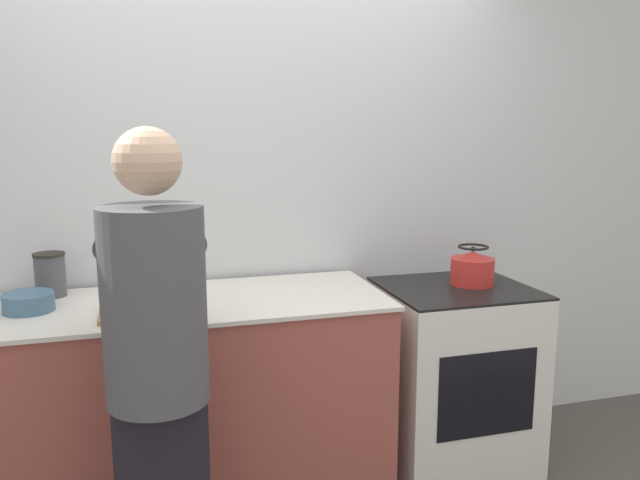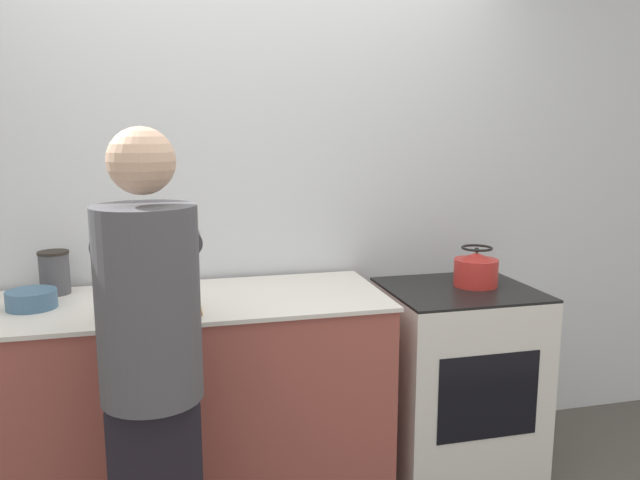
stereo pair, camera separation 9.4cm
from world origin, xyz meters
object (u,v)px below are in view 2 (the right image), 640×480
at_px(knife, 150,306).
at_px(canister_jar, 55,272).
at_px(oven, 456,378).
at_px(person, 151,359).
at_px(kettle, 476,269).
at_px(cutting_board, 151,309).
at_px(bowl_prep, 32,299).

height_order(knife, canister_jar, canister_jar).
height_order(oven, person, person).
relative_size(knife, kettle, 0.88).
xyz_separation_m(cutting_board, knife, (-0.00, 0.00, 0.01)).
distance_m(oven, canister_jar, 1.92).
bearing_deg(kettle, cutting_board, -174.39).
distance_m(person, kettle, 1.61).
height_order(person, cutting_board, person).
xyz_separation_m(kettle, bowl_prep, (-1.97, 0.02, -0.02)).
distance_m(cutting_board, knife, 0.01).
xyz_separation_m(person, cutting_board, (-0.01, 0.46, 0.04)).
height_order(person, canister_jar, person).
bearing_deg(kettle, knife, -174.56).
bearing_deg(oven, kettle, 15.55).
bearing_deg(cutting_board, person, -89.16).
height_order(cutting_board, canister_jar, canister_jar).
height_order(oven, knife, knife).
bearing_deg(person, cutting_board, 90.84).
bearing_deg(cutting_board, canister_jar, 136.98).
bearing_deg(kettle, canister_jar, 172.98).
relative_size(oven, canister_jar, 4.71).
distance_m(person, cutting_board, 0.46).
height_order(person, bowl_prep, person).
height_order(bowl_prep, canister_jar, canister_jar).
relative_size(person, bowl_prep, 8.38).
xyz_separation_m(knife, bowl_prep, (-0.47, 0.16, 0.02)).
bearing_deg(canister_jar, person, -63.69).
xyz_separation_m(cutting_board, bowl_prep, (-0.47, 0.17, 0.03)).
bearing_deg(canister_jar, oven, -8.18).
height_order(oven, cutting_board, cutting_board).
bearing_deg(knife, bowl_prep, 161.63).
bearing_deg(person, bowl_prep, 127.17).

